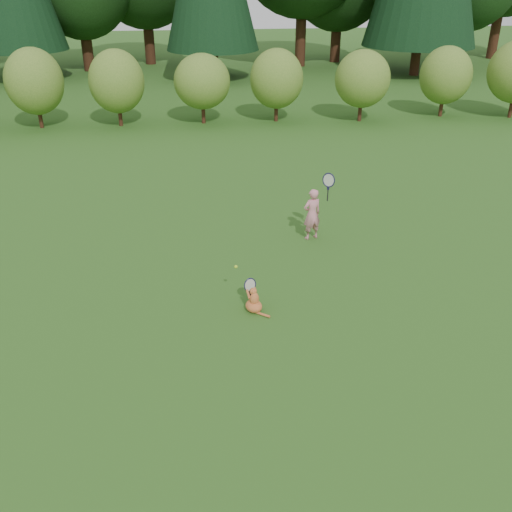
{
  "coord_description": "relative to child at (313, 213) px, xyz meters",
  "views": [
    {
      "loc": [
        -1.01,
        -7.97,
        5.18
      ],
      "look_at": [
        0.2,
        0.8,
        0.7
      ],
      "focal_mm": 40.0,
      "sensor_mm": 36.0,
      "label": 1
    }
  ],
  "objects": [
    {
      "name": "child",
      "position": [
        0.0,
        0.0,
        0.0
      ],
      "size": [
        0.63,
        0.41,
        1.67
      ],
      "rotation": [
        0.0,
        0.0,
        3.46
      ],
      "color": "pink",
      "rests_on": "ground"
    },
    {
      "name": "cat",
      "position": [
        -1.61,
        -2.7,
        -0.35
      ],
      "size": [
        0.45,
        0.61,
        0.62
      ],
      "rotation": [
        0.0,
        0.0,
        0.41
      ],
      "color": "#B74B23",
      "rests_on": "ground"
    },
    {
      "name": "shrub_row",
      "position": [
        -1.68,
        10.15,
        0.82
      ],
      "size": [
        28.0,
        3.0,
        2.8
      ],
      "primitive_type": null,
      "color": "#446F22",
      "rests_on": "ground"
    },
    {
      "name": "tennis_ball",
      "position": [
        -1.86,
        -2.28,
        0.05
      ],
      "size": [
        0.06,
        0.06,
        0.06
      ],
      "color": "#9EDA19",
      "rests_on": "ground"
    },
    {
      "name": "ground",
      "position": [
        -1.68,
        -2.85,
        -0.58
      ],
      "size": [
        100.0,
        100.0,
        0.0
      ],
      "primitive_type": "plane",
      "color": "#285417",
      "rests_on": "ground"
    }
  ]
}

